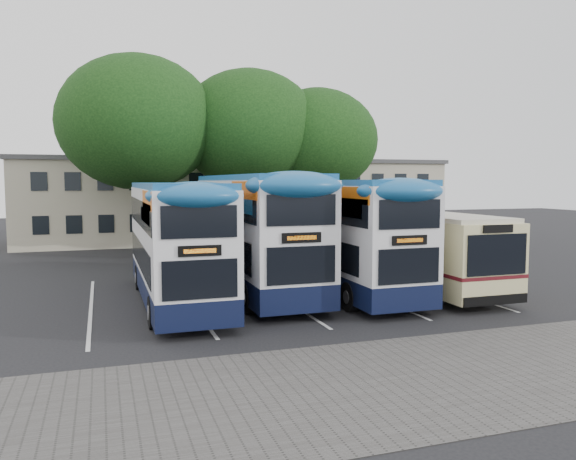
# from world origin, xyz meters

# --- Properties ---
(ground) EXTENTS (120.00, 120.00, 0.00)m
(ground) POSITION_xyz_m (0.00, 0.00, 0.00)
(ground) COLOR black
(ground) RESTS_ON ground
(paving_strip) EXTENTS (40.00, 6.00, 0.01)m
(paving_strip) POSITION_xyz_m (-2.00, -5.00, 0.01)
(paving_strip) COLOR #595654
(paving_strip) RESTS_ON ground
(bay_lines) EXTENTS (14.12, 11.00, 0.01)m
(bay_lines) POSITION_xyz_m (-3.75, 5.00, 0.01)
(bay_lines) COLOR silver
(bay_lines) RESTS_ON ground
(depot_building) EXTENTS (32.40, 8.40, 6.20)m
(depot_building) POSITION_xyz_m (0.00, 26.99, 3.15)
(depot_building) COLOR beige
(depot_building) RESTS_ON ground
(lamp_post) EXTENTS (0.25, 1.05, 9.06)m
(lamp_post) POSITION_xyz_m (6.00, 19.97, 5.08)
(lamp_post) COLOR gray
(lamp_post) RESTS_ON ground
(tree_left) EXTENTS (9.13, 9.13, 11.77)m
(tree_left) POSITION_xyz_m (-8.17, 17.90, 7.88)
(tree_left) COLOR black
(tree_left) RESTS_ON ground
(tree_mid) EXTENTS (8.66, 8.66, 11.36)m
(tree_mid) POSITION_xyz_m (-1.50, 18.01, 7.67)
(tree_mid) COLOR black
(tree_mid) RESTS_ON ground
(tree_right) EXTENTS (7.72, 7.72, 10.39)m
(tree_right) POSITION_xyz_m (2.87, 17.66, 7.10)
(tree_right) COLOR black
(tree_right) RESTS_ON ground
(bus_dd_left) EXTENTS (2.59, 10.69, 4.45)m
(bus_dd_left) POSITION_xyz_m (-7.73, 4.90, 2.45)
(bus_dd_left) COLOR #0E1433
(bus_dd_left) RESTS_ON ground
(bus_dd_mid) EXTENTS (2.77, 11.41, 4.76)m
(bus_dd_mid) POSITION_xyz_m (-4.39, 6.16, 2.62)
(bus_dd_mid) COLOR #0E1433
(bus_dd_mid) RESTS_ON ground
(bus_dd_right) EXTENTS (2.65, 10.95, 4.56)m
(bus_dd_right) POSITION_xyz_m (-1.02, 5.14, 2.51)
(bus_dd_right) COLOR #0E1433
(bus_dd_right) RESTS_ON ground
(bus_single) EXTENTS (2.75, 10.80, 3.22)m
(bus_single) POSITION_xyz_m (2.34, 5.09, 1.83)
(bus_single) COLOR beige
(bus_single) RESTS_ON ground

